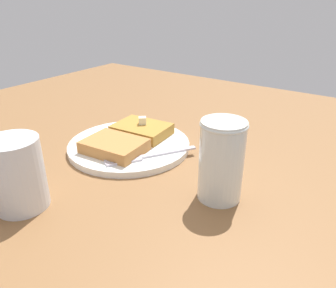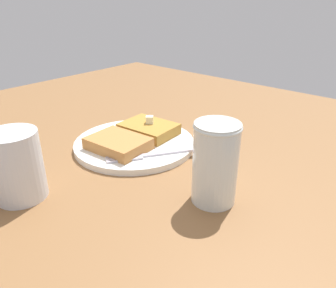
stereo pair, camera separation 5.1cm
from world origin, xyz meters
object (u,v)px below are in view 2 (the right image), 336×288
(syrup_jar, at_px, (215,167))
(coffee_mug, at_px, (15,166))
(fork, at_px, (148,155))
(plate, at_px, (135,143))

(syrup_jar, bearing_deg, coffee_mug, -50.46)
(fork, xyz_separation_m, syrup_jar, (0.02, 0.15, 0.04))
(plate, xyz_separation_m, fork, (0.03, 0.06, 0.01))
(syrup_jar, bearing_deg, fork, -97.82)
(fork, distance_m, syrup_jar, 0.15)
(fork, xyz_separation_m, coffee_mug, (0.19, -0.06, 0.04))
(plate, xyz_separation_m, coffee_mug, (0.22, -0.00, 0.04))
(syrup_jar, bearing_deg, plate, -103.11)
(fork, bearing_deg, syrup_jar, 82.18)
(plate, bearing_deg, fork, 65.44)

